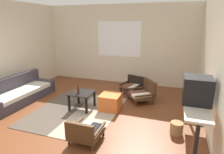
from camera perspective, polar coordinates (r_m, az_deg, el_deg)
ground_plane at (r=4.45m, az=-9.63°, el=-12.45°), size 7.80×7.80×0.00m
far_wall_with_window at (r=6.80m, az=2.21°, el=9.63°), size 5.60×0.13×2.70m
side_wall_right at (r=3.86m, az=29.29°, el=2.67°), size 0.12×6.60×2.70m
area_rug at (r=4.86m, az=-10.60°, el=-9.92°), size 1.96×2.30×0.01m
couch at (r=5.87m, az=-26.02°, el=-4.50°), size 0.80×2.08×0.67m
coffee_table at (r=4.83m, az=-8.95°, el=-5.56°), size 0.54×0.55×0.44m
armchair_by_window at (r=5.92m, az=6.21°, el=-2.45°), size 0.68×0.68×0.50m
armchair_striped_foreground at (r=3.60m, az=-8.08°, el=-15.87°), size 0.54×0.59×0.48m
armchair_corner at (r=5.31m, az=9.36°, el=-4.48°), size 0.85×0.86×0.60m
ottoman_orange at (r=4.80m, az=-0.48°, el=-7.43°), size 0.50×0.50×0.39m
console_shelf at (r=3.71m, az=23.35°, el=-7.51°), size 0.39×1.68×0.80m
crt_television at (r=3.49m, az=24.00°, el=-3.53°), size 0.45×0.44×0.45m
clay_vase at (r=4.10m, az=23.21°, el=-2.40°), size 0.19×0.19×0.27m
glass_bottle at (r=4.74m, az=-10.03°, el=-3.62°), size 0.06×0.06×0.24m
wicker_basket at (r=4.05m, az=18.67°, el=-14.24°), size 0.24×0.24×0.24m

